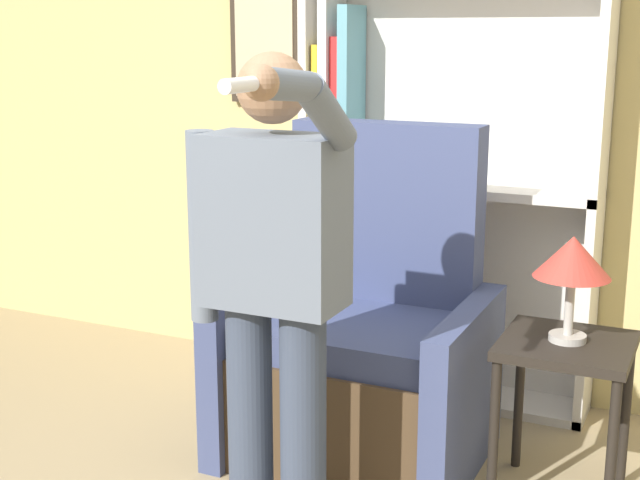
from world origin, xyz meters
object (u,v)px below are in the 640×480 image
Objects in this scene: person_standing at (272,278)px; side_table at (565,369)px; table_lamp at (572,261)px; armchair at (363,353)px; bookcase at (414,194)px.

person_standing is 1.15m from side_table.
table_lamp is at bearing -146.31° from side_table.
armchair is at bearing 174.01° from table_lamp.
side_table is (0.80, 0.71, -0.42)m from person_standing.
table_lamp is at bearing -42.58° from bookcase.
bookcase is at bearing 93.29° from armchair.
armchair is 2.15× the size of side_table.
armchair is at bearing 91.02° from person_standing.
bookcase is at bearing 137.42° from table_lamp.
table_lamp is (-0.00, -0.00, 0.40)m from side_table.
bookcase is 5.24× the size of table_lamp.
bookcase is at bearing 92.08° from person_standing.
person_standing is at bearing -88.98° from armchair.
armchair reaches higher than table_lamp.
person_standing reaches higher than table_lamp.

